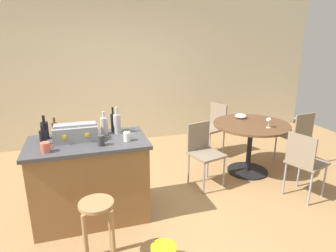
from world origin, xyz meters
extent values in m
plane|color=#A37A4C|center=(0.00, 0.00, 0.00)|extent=(8.80, 8.80, 0.00)
cube|color=beige|center=(0.00, 2.63, 1.35)|extent=(8.00, 0.10, 2.70)
cube|color=olive|center=(-0.74, 0.14, 0.44)|extent=(1.19, 0.66, 0.88)
cube|color=#424247|center=(-0.74, 0.14, 0.90)|extent=(1.25, 0.72, 0.04)
cylinder|color=#A37A4C|center=(-0.61, -0.52, 0.30)|extent=(0.04, 0.04, 0.60)
cylinder|color=#A37A4C|center=(-0.83, -0.52, 0.30)|extent=(0.04, 0.04, 0.60)
cylinder|color=#A37A4C|center=(-0.83, -0.75, 0.30)|extent=(0.04, 0.04, 0.60)
cylinder|color=#A37A4C|center=(-0.61, -0.75, 0.30)|extent=(0.04, 0.04, 0.60)
cylinder|color=#A37A4C|center=(-0.72, -0.64, 0.62)|extent=(0.30, 0.30, 0.03)
cylinder|color=black|center=(1.58, 0.63, 0.01)|extent=(0.60, 0.60, 0.02)
cylinder|color=black|center=(1.58, 0.63, 0.37)|extent=(0.07, 0.07, 0.73)
cylinder|color=brown|center=(1.58, 0.63, 0.75)|extent=(1.09, 1.09, 0.03)
cube|color=#7F705B|center=(1.29, 1.40, 0.48)|extent=(0.51, 0.51, 0.03)
cube|color=#7F705B|center=(1.47, 1.47, 0.68)|extent=(0.15, 0.35, 0.40)
cylinder|color=gray|center=(1.51, 1.30, 0.23)|extent=(0.02, 0.02, 0.47)
cylinder|color=gray|center=(1.39, 1.62, 0.23)|extent=(0.02, 0.02, 0.47)
cylinder|color=gray|center=(1.07, 1.50, 0.23)|extent=(0.02, 0.02, 0.47)
cylinder|color=gray|center=(1.19, 1.18, 0.23)|extent=(0.02, 0.02, 0.47)
cube|color=#7F705B|center=(0.79, 0.43, 0.46)|extent=(0.49, 0.49, 0.03)
cube|color=#7F705B|center=(0.74, 0.61, 0.66)|extent=(0.35, 0.12, 0.40)
cylinder|color=gray|center=(0.91, 0.63, 0.22)|extent=(0.02, 0.02, 0.44)
cylinder|color=gray|center=(0.58, 0.55, 0.22)|extent=(0.02, 0.02, 0.44)
cylinder|color=gray|center=(0.67, 0.22, 0.22)|extent=(0.02, 0.02, 0.44)
cylinder|color=gray|center=(1.00, 0.31, 0.22)|extent=(0.02, 0.02, 0.44)
cube|color=#7F705B|center=(1.87, -0.19, 0.47)|extent=(0.51, 0.51, 0.03)
cube|color=#7F705B|center=(1.70, -0.26, 0.67)|extent=(0.15, 0.35, 0.40)
cylinder|color=gray|center=(1.66, -0.09, 0.23)|extent=(0.02, 0.02, 0.45)
cylinder|color=gray|center=(1.77, -0.41, 0.23)|extent=(0.02, 0.02, 0.45)
cylinder|color=gray|center=(2.09, -0.29, 0.23)|extent=(0.02, 0.02, 0.45)
cylinder|color=gray|center=(1.98, 0.03, 0.23)|extent=(0.02, 0.02, 0.45)
cube|color=#7F705B|center=(2.41, 0.72, 0.47)|extent=(0.44, 0.44, 0.03)
cube|color=#7F705B|center=(2.43, 0.53, 0.67)|extent=(0.36, 0.06, 0.40)
cylinder|color=gray|center=(2.26, 0.53, 0.23)|extent=(0.02, 0.02, 0.45)
cylinder|color=gray|center=(2.59, 0.57, 0.23)|extent=(0.02, 0.02, 0.45)
cylinder|color=gray|center=(2.56, 0.91, 0.23)|extent=(0.02, 0.02, 0.45)
cylinder|color=gray|center=(2.22, 0.87, 0.23)|extent=(0.02, 0.02, 0.45)
cube|color=gray|center=(-0.85, 0.19, 1.00)|extent=(0.45, 0.22, 0.16)
cube|color=gray|center=(-0.85, 0.19, 1.09)|extent=(0.42, 0.13, 0.02)
cube|color=yellow|center=(-0.96, 0.08, 1.00)|extent=(0.04, 0.01, 0.04)
cube|color=yellow|center=(-0.74, 0.08, 1.00)|extent=(0.04, 0.01, 0.04)
cylinder|color=#B7B2AD|center=(-0.54, 0.32, 1.01)|extent=(0.08, 0.08, 0.19)
cylinder|color=#B7B2AD|center=(-0.54, 0.32, 1.14)|extent=(0.03, 0.03, 0.07)
cylinder|color=black|center=(-1.16, 0.14, 0.99)|extent=(0.07, 0.07, 0.15)
cylinder|color=black|center=(-1.16, 0.14, 1.10)|extent=(0.03, 0.03, 0.06)
cylinder|color=black|center=(-1.16, 0.34, 1.01)|extent=(0.08, 0.08, 0.19)
cylinder|color=black|center=(-1.16, 0.34, 1.14)|extent=(0.03, 0.03, 0.07)
cylinder|color=#B7B2AD|center=(-0.39, 0.31, 1.02)|extent=(0.08, 0.08, 0.22)
cylinder|color=#B7B2AD|center=(-0.39, 0.31, 1.18)|extent=(0.03, 0.03, 0.08)
cylinder|color=#603314|center=(-1.06, 0.38, 1.00)|extent=(0.06, 0.06, 0.16)
cylinder|color=#603314|center=(-1.06, 0.38, 1.11)|extent=(0.02, 0.02, 0.06)
cylinder|color=black|center=(-0.43, 0.39, 1.02)|extent=(0.06, 0.06, 0.21)
cylinder|color=black|center=(-0.43, 0.39, 1.16)|extent=(0.02, 0.02, 0.08)
cylinder|color=#383838|center=(-0.61, -0.04, 0.97)|extent=(0.07, 0.07, 0.11)
torus|color=#383838|center=(-0.56, -0.04, 0.98)|extent=(0.05, 0.01, 0.05)
cylinder|color=white|center=(-0.33, 0.02, 0.96)|extent=(0.07, 0.07, 0.10)
torus|color=white|center=(-0.28, 0.02, 0.97)|extent=(0.05, 0.01, 0.05)
cylinder|color=#DB6651|center=(-1.13, -0.07, 0.97)|extent=(0.09, 0.09, 0.10)
torus|color=#DB6651|center=(-1.07, -0.07, 0.97)|extent=(0.05, 0.01, 0.05)
cylinder|color=silver|center=(1.69, 0.39, 0.77)|extent=(0.06, 0.06, 0.00)
cylinder|color=silver|center=(1.69, 0.39, 0.81)|extent=(0.01, 0.01, 0.08)
ellipsoid|color=silver|center=(1.69, 0.39, 0.88)|extent=(0.07, 0.07, 0.06)
ellipsoid|color=white|center=(1.57, 0.93, 0.80)|extent=(0.18, 0.18, 0.07)
camera|label=1|loc=(-0.77, -2.91, 1.99)|focal=31.41mm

